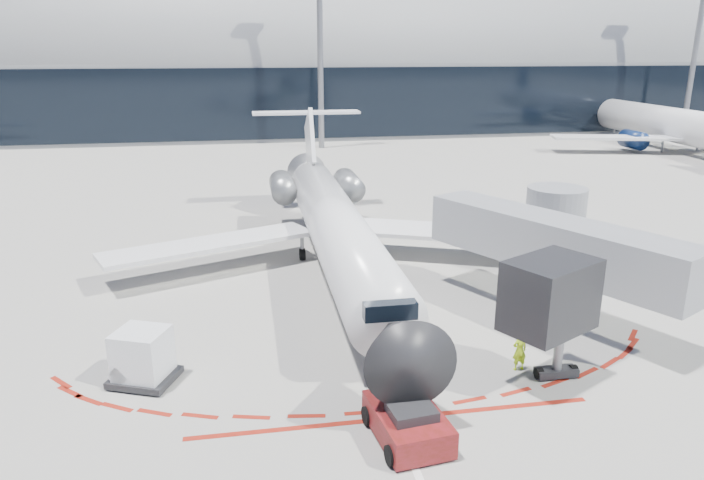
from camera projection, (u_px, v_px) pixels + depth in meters
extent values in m
plane|color=gray|center=(342.00, 293.00, 32.14)|extent=(260.00, 260.00, 0.00)
cube|color=silver|center=(336.00, 279.00, 34.02)|extent=(0.25, 40.00, 0.01)
cube|color=maroon|center=(394.00, 418.00, 21.31)|extent=(14.00, 0.25, 0.01)
cube|color=gray|center=(273.00, 97.00, 91.83)|extent=(150.00, 24.00, 10.00)
cylinder|color=gray|center=(271.00, 61.00, 90.35)|extent=(150.00, 24.00, 24.00)
cube|color=black|center=(278.00, 104.00, 80.49)|extent=(150.00, 0.20, 9.00)
cube|color=#94969C|center=(553.00, 243.00, 28.30)|extent=(8.22, 12.61, 2.30)
cube|color=black|center=(550.00, 295.00, 22.40)|extent=(3.86, 3.44, 2.60)
cylinder|color=slate|center=(559.00, 349.00, 23.62)|extent=(0.36, 0.36, 2.40)
cube|color=black|center=(556.00, 372.00, 23.91)|extent=(1.60, 0.60, 0.30)
cylinder|color=#94969C|center=(554.00, 230.00, 34.56)|extent=(3.20, 3.20, 4.80)
cylinder|color=black|center=(550.00, 267.00, 35.19)|extent=(4.00, 4.00, 0.50)
cylinder|color=slate|center=(320.00, 43.00, 74.43)|extent=(0.70, 0.70, 25.00)
cylinder|color=slate|center=(697.00, 43.00, 82.58)|extent=(0.70, 0.70, 25.00)
cylinder|color=white|center=(337.00, 229.00, 33.99)|extent=(3.02, 24.59, 3.02)
cone|color=black|center=(399.00, 343.00, 20.95)|extent=(3.02, 3.13, 3.02)
cone|color=white|center=(309.00, 177.00, 47.45)|extent=(3.02, 4.02, 3.02)
cube|color=black|center=(387.00, 305.00, 22.45)|extent=(1.90, 1.56, 0.61)
cube|color=white|center=(209.00, 244.00, 34.73)|extent=(11.97, 7.10, 0.35)
cube|color=white|center=(449.00, 232.00, 36.99)|extent=(11.97, 7.10, 0.35)
cube|color=white|center=(310.00, 144.00, 45.61)|extent=(0.28, 5.24, 5.34)
cube|color=white|center=(306.00, 113.00, 47.22)|extent=(8.05, 1.79, 0.18)
cylinder|color=slate|center=(283.00, 187.00, 42.79)|extent=(1.68, 3.80, 1.68)
cylinder|color=slate|center=(349.00, 185.00, 43.54)|extent=(1.68, 3.80, 1.68)
cylinder|color=black|center=(376.00, 355.00, 25.00)|extent=(0.25, 0.63, 0.63)
cylinder|color=black|center=(302.00, 254.00, 37.02)|extent=(0.34, 0.72, 0.72)
cylinder|color=black|center=(358.00, 251.00, 37.56)|extent=(0.34, 0.72, 0.72)
cylinder|color=slate|center=(376.00, 348.00, 24.91)|extent=(0.20, 0.20, 1.23)
cube|color=#50130B|center=(407.00, 423.00, 20.08)|extent=(2.42, 3.46, 0.91)
cube|color=black|center=(412.00, 412.00, 19.63)|extent=(1.56, 1.38, 0.35)
cylinder|color=slate|center=(384.00, 394.00, 22.17)|extent=(0.44, 2.61, 0.10)
cylinder|color=black|center=(392.00, 455.00, 18.87)|extent=(0.36, 0.68, 0.65)
cylinder|color=black|center=(449.00, 444.00, 19.41)|extent=(0.36, 0.68, 0.65)
cylinder|color=black|center=(368.00, 416.00, 20.89)|extent=(0.36, 0.68, 0.65)
cylinder|color=black|center=(421.00, 406.00, 21.44)|extent=(0.36, 0.68, 0.65)
imported|color=#C8FF1A|center=(520.00, 351.00, 24.30)|extent=(0.63, 0.44, 1.63)
cube|color=black|center=(145.00, 377.00, 23.56)|extent=(2.80, 2.62, 0.25)
cube|color=white|center=(142.00, 353.00, 23.26)|extent=(2.30, 2.24, 1.79)
cylinder|color=black|center=(113.00, 386.00, 23.09)|extent=(0.19, 0.25, 0.22)
cylinder|color=black|center=(157.00, 392.00, 22.72)|extent=(0.19, 0.25, 0.22)
cylinder|color=black|center=(134.00, 368.00, 24.45)|extent=(0.19, 0.25, 0.22)
cylinder|color=black|center=(176.00, 373.00, 24.08)|extent=(0.19, 0.25, 0.22)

